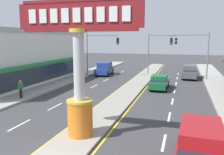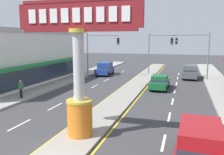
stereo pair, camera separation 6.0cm
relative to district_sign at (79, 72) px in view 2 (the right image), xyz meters
name	(u,v)px [view 2 (the right image)]	position (x,y,z in m)	size (l,w,h in m)	color
median_strip	(133,88)	(0.00, 13.86, -3.57)	(2.37, 52.00, 0.14)	gray
sidewalk_left	(49,86)	(-9.26, 11.86, -3.55)	(2.94, 60.00, 0.18)	#9E9B93
lane_markings	(130,91)	(0.00, 12.50, -3.63)	(9.11, 52.00, 0.01)	silver
district_sign	(79,72)	(0.00, 0.00, 0.00)	(6.83, 1.44, 7.26)	orange
storefront_left	(12,57)	(-14.72, 12.80, -0.40)	(9.75, 20.09, 6.47)	silver
traffic_light_left_side	(99,47)	(-6.42, 20.76, 0.61)	(4.86, 0.46, 6.20)	slate
traffic_light_right_side	(194,48)	(6.42, 21.59, 0.61)	(4.86, 0.46, 6.20)	slate
traffic_light_median_far	(159,47)	(1.58, 24.71, 0.56)	(4.20, 0.46, 6.20)	slate
suv_near_right_lane	(200,145)	(6.13, -1.39, -2.65)	(2.13, 4.68, 1.90)	maroon
suv_far_right_lane	(105,68)	(-6.14, 22.57, -2.65)	(2.17, 4.70, 1.90)	navy
sedan_near_left_lane	(160,82)	(2.84, 14.46, -2.85)	(1.93, 4.35, 1.53)	#14562D
suv_mid_left_lane	(190,72)	(6.13, 22.62, -2.65)	(2.17, 4.70, 1.90)	#4C5156
pedestrian_near_kerb	(21,88)	(-8.46, 6.07, -2.55)	(0.34, 0.45, 1.61)	black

